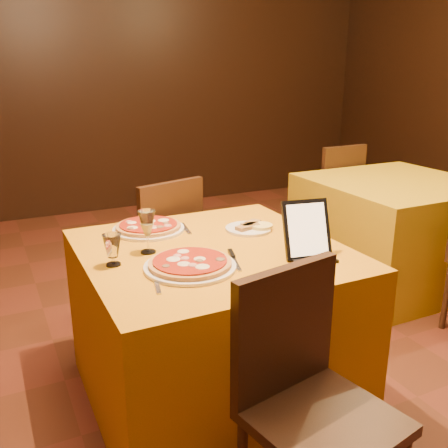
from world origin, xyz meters
name	(u,v)px	position (x,y,z in m)	size (l,w,h in m)	color
floor	(300,370)	(0.00, 0.00, -0.01)	(6.00, 7.00, 0.01)	#5E2D19
wall_back	(115,78)	(0.00, 3.50, 1.40)	(6.00, 0.01, 2.80)	black
main_table	(212,324)	(-0.50, 0.02, 0.38)	(1.10, 1.10, 0.75)	#C8800C
side_table	(393,231)	(1.24, 0.68, 0.38)	(1.10, 1.10, 0.75)	#BD920C
chair_main_near	(324,420)	(-0.50, -0.82, 0.46)	(0.47, 0.47, 0.91)	#312410
chair_main_far	(154,251)	(-0.50, 0.85, 0.46)	(0.47, 0.47, 0.91)	#2F210F
chair_side_far	(327,196)	(1.24, 1.47, 0.46)	(0.38, 0.38, 0.91)	black
pizza_near	(190,265)	(-0.67, -0.15, 0.77)	(0.37, 0.37, 0.03)	white
pizza_far	(149,228)	(-0.67, 0.37, 0.77)	(0.35, 0.35, 0.03)	white
cutlet_dish	(248,228)	(-0.23, 0.17, 0.76)	(0.22, 0.22, 0.03)	white
wine_glass	(147,231)	(-0.76, 0.09, 0.84)	(0.07, 0.07, 0.19)	#E8E984
water_glass	(112,250)	(-0.93, 0.01, 0.81)	(0.06, 0.06, 0.13)	white
tablet	(307,229)	(-0.18, -0.24, 0.87)	(0.20, 0.02, 0.24)	black
knife	(235,262)	(-0.48, -0.18, 0.75)	(0.19, 0.02, 0.01)	#ABABB2
fork_near	(157,286)	(-0.84, -0.26, 0.75)	(0.14, 0.02, 0.01)	silver
fork_far	(186,229)	(-0.50, 0.31, 0.75)	(0.18, 0.02, 0.01)	#AEAEB5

